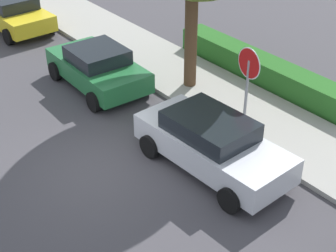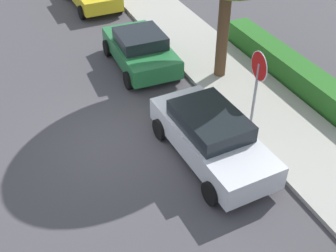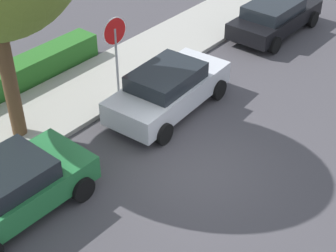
{
  "view_description": "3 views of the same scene",
  "coord_description": "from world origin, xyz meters",
  "px_view_note": "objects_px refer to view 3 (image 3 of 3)",
  "views": [
    {
      "loc": [
        9.46,
        -5.28,
        8.02
      ],
      "look_at": [
        0.33,
        1.87,
        0.73
      ],
      "focal_mm": 55.0,
      "sensor_mm": 36.0,
      "label": 1
    },
    {
      "loc": [
        9.37,
        -2.49,
        8.02
      ],
      "look_at": [
        1.55,
        0.98,
        1.4
      ],
      "focal_mm": 45.0,
      "sensor_mm": 36.0,
      "label": 2
    },
    {
      "loc": [
        -8.5,
        -6.07,
        8.74
      ],
      "look_at": [
        0.22,
        1.03,
        0.74
      ],
      "focal_mm": 55.0,
      "sensor_mm": 36.0,
      "label": 3
    }
  ],
  "objects_px": {
    "parked_car_silver": "(168,89)",
    "parked_car_black": "(275,16)",
    "stop_sign": "(116,44)",
    "parked_car_green": "(11,188)"
  },
  "relations": [
    {
      "from": "stop_sign",
      "to": "parked_car_silver",
      "type": "bearing_deg",
      "value": -73.79
    },
    {
      "from": "stop_sign",
      "to": "parked_car_silver",
      "type": "distance_m",
      "value": 2.05
    },
    {
      "from": "parked_car_silver",
      "to": "parked_car_green",
      "type": "height_order",
      "value": "parked_car_silver"
    },
    {
      "from": "parked_car_black",
      "to": "parked_car_green",
      "type": "bearing_deg",
      "value": -179.23
    },
    {
      "from": "parked_car_green",
      "to": "stop_sign",
      "type": "bearing_deg",
      "value": 16.73
    },
    {
      "from": "stop_sign",
      "to": "parked_car_silver",
      "type": "xyz_separation_m",
      "value": [
        0.47,
        -1.63,
        -1.15
      ]
    },
    {
      "from": "stop_sign",
      "to": "parked_car_black",
      "type": "height_order",
      "value": "stop_sign"
    },
    {
      "from": "parked_car_silver",
      "to": "parked_car_black",
      "type": "xyz_separation_m",
      "value": [
        6.8,
        0.25,
        -0.05
      ]
    },
    {
      "from": "stop_sign",
      "to": "parked_car_green",
      "type": "relative_size",
      "value": 0.7
    },
    {
      "from": "stop_sign",
      "to": "parked_car_black",
      "type": "relative_size",
      "value": 0.62
    }
  ]
}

